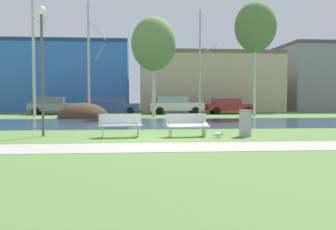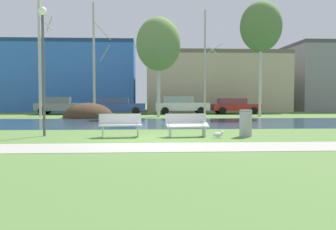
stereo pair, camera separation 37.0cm
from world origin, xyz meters
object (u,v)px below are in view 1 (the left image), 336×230
at_px(bench_right, 187,124).
at_px(streetlamp, 42,49).
at_px(parked_sedan_second_blue, 111,106).
at_px(seagull, 219,134).
at_px(bench_left, 120,125).
at_px(parked_hatch_third_white, 175,105).
at_px(trash_bin, 245,123).
at_px(parked_van_nearest_grey, 54,105).
at_px(parked_wagon_fourth_red, 229,106).

distance_m(bench_right, streetlamp, 6.20).
relative_size(bench_right, parked_sedan_second_blue, 0.34).
bearing_deg(seagull, bench_right, 157.42).
height_order(bench_left, parked_sedan_second_blue, parked_sedan_second_blue).
bearing_deg(bench_left, parked_hatch_third_white, 77.90).
distance_m(bench_left, trash_bin, 4.77).
bearing_deg(parked_van_nearest_grey, trash_bin, -58.51).
xyz_separation_m(parked_sedan_second_blue, parked_hatch_third_white, (5.67, 0.57, 0.05)).
bearing_deg(parked_van_nearest_grey, seagull, -61.59).
height_order(bench_right, trash_bin, trash_bin).
bearing_deg(parked_wagon_fourth_red, parked_van_nearest_grey, 179.75).
distance_m(bench_right, parked_sedan_second_blue, 18.57).
xyz_separation_m(seagull, parked_van_nearest_grey, (-10.29, 19.02, 0.67)).
bearing_deg(bench_right, bench_left, 180.00).
distance_m(trash_bin, parked_sedan_second_blue, 19.27).
bearing_deg(trash_bin, bench_right, 178.15).
bearing_deg(parked_sedan_second_blue, trash_bin, -70.47).
xyz_separation_m(parked_sedan_second_blue, parked_wagon_fourth_red, (10.50, 0.40, -0.03)).
bearing_deg(parked_van_nearest_grey, parked_hatch_third_white, 0.57).
bearing_deg(seagull, parked_van_nearest_grey, 118.41).
relative_size(seagull, parked_wagon_fourth_red, 0.10).
height_order(bench_left, seagull, bench_left).
xyz_separation_m(seagull, parked_hatch_third_white, (0.35, 19.13, 0.70)).
height_order(seagull, parked_hatch_third_white, parked_hatch_third_white).
bearing_deg(parked_van_nearest_grey, parked_sedan_second_blue, -5.34).
relative_size(streetlamp, parked_sedan_second_blue, 1.02).
relative_size(seagull, parked_sedan_second_blue, 0.09).
height_order(trash_bin, parked_sedan_second_blue, parked_sedan_second_blue).
bearing_deg(parked_van_nearest_grey, bench_right, -63.72).
xyz_separation_m(bench_left, parked_wagon_fourth_red, (8.83, 18.49, 0.27)).
height_order(streetlamp, parked_van_nearest_grey, streetlamp).
bearing_deg(bench_right, parked_sedan_second_blue, 103.05).
relative_size(bench_left, parked_wagon_fourth_red, 0.38).
distance_m(parked_sedan_second_blue, parked_hatch_third_white, 5.70).
bearing_deg(parked_wagon_fourth_red, trash_bin, -102.32).
bearing_deg(parked_wagon_fourth_red, seagull, -105.28).
height_order(trash_bin, streetlamp, streetlamp).
distance_m(bench_left, parked_van_nearest_grey, 19.71).
distance_m(parked_van_nearest_grey, parked_hatch_third_white, 10.64).
distance_m(bench_left, parked_hatch_third_white, 19.09).
relative_size(bench_right, trash_bin, 1.62).
distance_m(trash_bin, seagull, 1.25).
distance_m(parked_van_nearest_grey, parked_sedan_second_blue, 4.99).
bearing_deg(bench_left, trash_bin, -0.87).
relative_size(bench_right, parked_hatch_third_white, 0.34).
bearing_deg(parked_wagon_fourth_red, parked_sedan_second_blue, -177.83).
relative_size(trash_bin, parked_van_nearest_grey, 0.24).
relative_size(streetlamp, parked_wagon_fourth_red, 1.15).
bearing_deg(parked_wagon_fourth_red, streetlamp, -123.23).
distance_m(parked_hatch_third_white, parked_wagon_fourth_red, 4.83).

